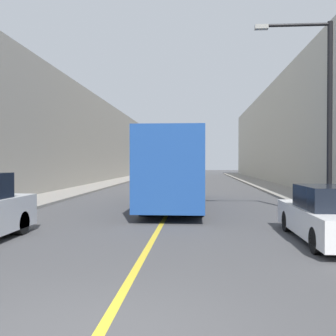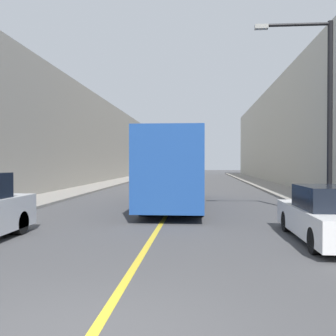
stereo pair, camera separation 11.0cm
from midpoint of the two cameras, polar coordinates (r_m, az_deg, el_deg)
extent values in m
cube|color=gray|center=(35.60, -9.64, -2.44)|extent=(2.67, 72.00, 0.13)
cube|color=gray|center=(35.08, 14.05, -2.50)|extent=(2.67, 72.00, 0.13)
cube|color=gray|center=(36.55, -14.75, 4.33)|extent=(4.00, 72.00, 8.67)
cube|color=#B7B2A3|center=(35.86, 19.37, 5.43)|extent=(4.00, 72.00, 9.98)
cube|color=gold|center=(34.59, 2.12, -2.62)|extent=(0.16, 72.00, 0.01)
cube|color=#1E4793|center=(18.90, 1.04, 0.12)|extent=(2.53, 11.65, 3.07)
cube|color=black|center=(13.12, -0.35, 2.15)|extent=(2.15, 0.04, 1.38)
cylinder|color=black|center=(15.47, -3.37, -4.94)|extent=(0.56, 1.09, 1.09)
cylinder|color=black|center=(15.33, 3.99, -4.99)|extent=(0.56, 1.09, 1.09)
cylinder|color=black|center=(22.62, -0.96, -3.10)|extent=(0.56, 1.09, 1.09)
cylinder|color=black|center=(22.53, 4.06, -3.11)|extent=(0.56, 1.09, 1.09)
cylinder|color=black|center=(12.32, -21.25, -7.44)|extent=(0.44, 0.68, 0.68)
cube|color=silver|center=(11.31, 22.17, -7.17)|extent=(1.75, 4.72, 0.70)
cube|color=black|center=(11.02, 22.56, -3.98)|extent=(1.54, 2.12, 0.60)
cylinder|color=black|center=(9.77, 20.97, -9.80)|extent=(0.39, 0.62, 0.62)
cylinder|color=black|center=(12.56, 17.08, -7.40)|extent=(0.39, 0.62, 0.62)
cylinder|color=black|center=(16.17, 22.23, 6.72)|extent=(0.20, 0.20, 7.29)
cylinder|color=black|center=(16.58, 17.84, 19.15)|extent=(2.56, 0.12, 0.12)
cube|color=#999993|center=(16.32, 13.20, 19.28)|extent=(0.50, 0.24, 0.16)
camera|label=1|loc=(0.06, -90.19, 0.00)|focal=42.00mm
camera|label=2|loc=(0.06, 89.81, 0.00)|focal=42.00mm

